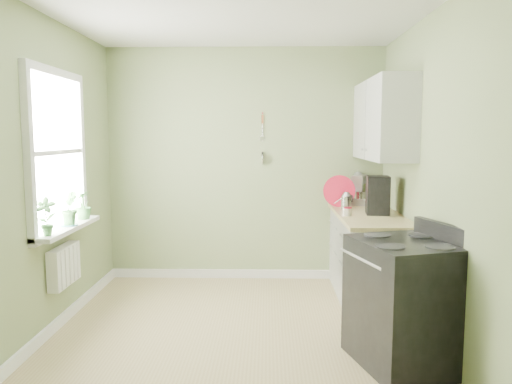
{
  "coord_description": "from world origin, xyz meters",
  "views": [
    {
      "loc": [
        0.26,
        -4.02,
        1.7
      ],
      "look_at": [
        0.15,
        0.55,
        1.18
      ],
      "focal_mm": 35.0,
      "sensor_mm": 36.0,
      "label": 1
    }
  ],
  "objects_px": {
    "stand_mixer": "(359,191)",
    "coffee_maker": "(377,196)",
    "kettle": "(346,201)",
    "stove": "(405,302)"
  },
  "relations": [
    {
      "from": "stand_mixer",
      "to": "coffee_maker",
      "type": "distance_m",
      "value": 0.73
    },
    {
      "from": "stand_mixer",
      "to": "kettle",
      "type": "bearing_deg",
      "value": -116.95
    },
    {
      "from": "stand_mixer",
      "to": "coffee_maker",
      "type": "bearing_deg",
      "value": -86.36
    },
    {
      "from": "stove",
      "to": "coffee_maker",
      "type": "xyz_separation_m",
      "value": [
        0.08,
        1.38,
        0.62
      ]
    },
    {
      "from": "kettle",
      "to": "stand_mixer",
      "type": "bearing_deg",
      "value": 63.05
    },
    {
      "from": "stand_mixer",
      "to": "coffee_maker",
      "type": "xyz_separation_m",
      "value": [
        0.05,
        -0.73,
        0.03
      ]
    },
    {
      "from": "kettle",
      "to": "stove",
      "type": "bearing_deg",
      "value": -83.9
    },
    {
      "from": "stove",
      "to": "stand_mixer",
      "type": "height_order",
      "value": "stand_mixer"
    },
    {
      "from": "stove",
      "to": "kettle",
      "type": "relative_size",
      "value": 5.6
    },
    {
      "from": "stove",
      "to": "coffee_maker",
      "type": "bearing_deg",
      "value": 86.64
    }
  ]
}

